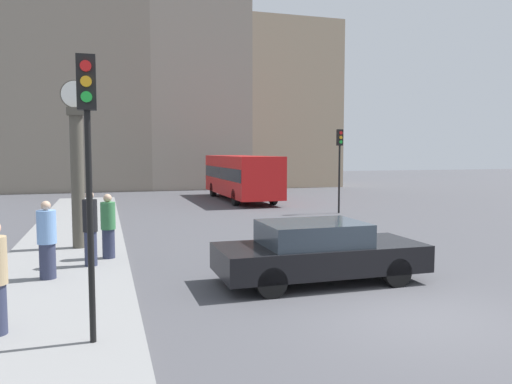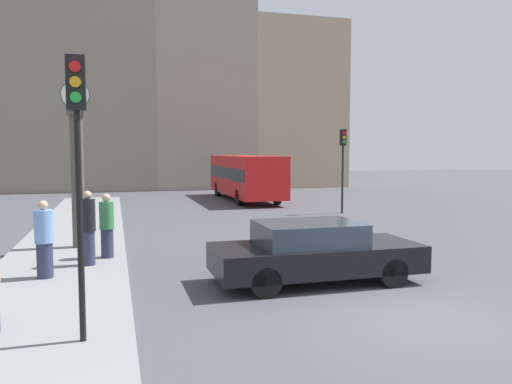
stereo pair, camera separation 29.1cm
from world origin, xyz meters
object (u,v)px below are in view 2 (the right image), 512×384
(sedan_car, at_px, (314,252))
(pedestrian_black_jacket, at_px, (88,228))
(bus_distant, at_px, (245,175))
(pedestrian_blue_stripe, at_px, (44,240))
(pedestrian_green_hoodie, at_px, (107,226))
(traffic_light_far, at_px, (343,153))
(street_clock, at_px, (77,168))
(traffic_light_near, at_px, (77,140))

(sedan_car, relative_size, pedestrian_black_jacket, 2.54)
(bus_distant, bearing_deg, pedestrian_blue_stripe, -117.58)
(sedan_car, bearing_deg, pedestrian_blue_stripe, 166.10)
(pedestrian_green_hoodie, height_order, pedestrian_black_jacket, pedestrian_black_jacket)
(pedestrian_black_jacket, bearing_deg, pedestrian_green_hoodie, 62.00)
(sedan_car, height_order, pedestrian_green_hoodie, pedestrian_green_hoodie)
(pedestrian_blue_stripe, bearing_deg, traffic_light_far, 39.73)
(traffic_light_far, xyz_separation_m, pedestrian_green_hoodie, (-10.54, -8.02, -1.83))
(sedan_car, xyz_separation_m, pedestrian_blue_stripe, (-5.73, 1.42, 0.30))
(pedestrian_black_jacket, bearing_deg, sedan_car, -26.61)
(sedan_car, xyz_separation_m, pedestrian_black_jacket, (-4.87, 2.44, 0.38))
(bus_distant, xyz_separation_m, traffic_light_far, (2.80, -7.45, 1.30))
(traffic_light_far, distance_m, pedestrian_green_hoodie, 13.37)
(pedestrian_green_hoodie, xyz_separation_m, pedestrian_blue_stripe, (-1.28, -1.81, 0.01))
(bus_distant, bearing_deg, pedestrian_green_hoodie, -116.59)
(street_clock, distance_m, pedestrian_blue_stripe, 3.84)
(sedan_car, bearing_deg, bus_distant, 80.02)
(pedestrian_green_hoodie, bearing_deg, sedan_car, -35.92)
(bus_distant, relative_size, pedestrian_black_jacket, 5.13)
(bus_distant, xyz_separation_m, pedestrian_green_hoodie, (-7.74, -15.47, -0.54))
(bus_distant, distance_m, street_clock, 16.21)
(traffic_light_near, height_order, pedestrian_green_hoodie, traffic_light_near)
(traffic_light_near, height_order, pedestrian_blue_stripe, traffic_light_near)
(sedan_car, height_order, bus_distant, bus_distant)
(traffic_light_near, distance_m, pedestrian_green_hoodie, 6.26)
(bus_distant, height_order, pedestrian_black_jacket, bus_distant)
(pedestrian_green_hoodie, relative_size, pedestrian_blue_stripe, 0.98)
(traffic_light_far, height_order, pedestrian_blue_stripe, traffic_light_far)
(pedestrian_green_hoodie, bearing_deg, traffic_light_far, 37.27)
(traffic_light_near, height_order, street_clock, street_clock)
(pedestrian_blue_stripe, bearing_deg, pedestrian_black_jacket, 49.71)
(bus_distant, distance_m, pedestrian_green_hoodie, 17.30)
(sedan_car, xyz_separation_m, traffic_light_far, (6.09, 11.25, 2.13))
(pedestrian_black_jacket, bearing_deg, traffic_light_far, 38.79)
(sedan_car, xyz_separation_m, traffic_light_near, (-4.72, -2.67, 2.38))
(street_clock, height_order, pedestrian_black_jacket, street_clock)
(street_clock, bearing_deg, pedestrian_green_hoodie, -65.11)
(traffic_light_far, height_order, street_clock, street_clock)
(street_clock, bearing_deg, bus_distant, 58.15)
(pedestrian_black_jacket, xyz_separation_m, pedestrian_blue_stripe, (-0.86, -1.02, -0.07))
(traffic_light_far, relative_size, pedestrian_black_jacket, 2.18)
(street_clock, relative_size, pedestrian_black_jacket, 2.62)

